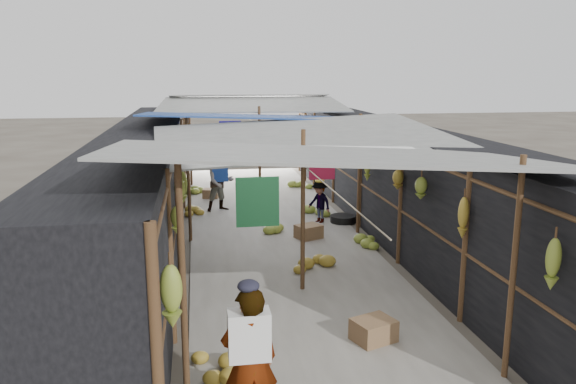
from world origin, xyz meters
TOP-DOWN VIEW (x-y plane):
  - aisle_slab at (0.00, 6.50)m, footprint 3.60×16.00m
  - stall_left at (-2.70, 6.50)m, footprint 1.40×15.00m
  - stall_right at (2.70, 6.50)m, footprint 1.40×15.00m
  - crate_near at (0.66, 5.76)m, footprint 0.62×0.57m
  - crate_mid at (0.58, 1.09)m, footprint 0.63×0.57m
  - crate_back at (-1.26, 9.99)m, footprint 0.49×0.44m
  - black_basin at (1.70, 6.89)m, footprint 0.59×0.59m
  - vendor_elderly at (-1.18, -0.50)m, footprint 0.59×0.42m
  - shopper_blue at (-1.06, 8.52)m, footprint 0.86×0.76m
  - vendor_seated at (1.16, 6.98)m, footprint 0.66×0.74m
  - market_canopy at (0.03, 6.84)m, footprint 5.62×15.20m
  - hanging_bananas at (0.01, 5.98)m, footprint 3.96×14.08m
  - floor_bananas at (-0.07, 6.40)m, footprint 3.86×10.91m

SIDE VIEW (x-z plane):
  - aisle_slab at x=0.00m, z-range 0.00..0.02m
  - black_basin at x=1.70m, z-range 0.00..0.18m
  - crate_back at x=-1.26m, z-range 0.00..0.27m
  - crate_near at x=0.66m, z-range 0.00..0.30m
  - floor_bananas at x=-0.07m, z-range -0.02..0.32m
  - crate_mid at x=0.58m, z-range 0.00..0.31m
  - vendor_seated at x=1.16m, z-range 0.00..1.00m
  - shopper_blue at x=-1.06m, z-range 0.00..1.48m
  - vendor_elderly at x=-1.18m, z-range 0.00..1.50m
  - stall_left at x=-2.70m, z-range 0.00..2.30m
  - stall_right at x=2.70m, z-range 0.00..2.30m
  - hanging_bananas at x=0.01m, z-range 1.21..2.06m
  - market_canopy at x=0.03m, z-range 1.03..3.80m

